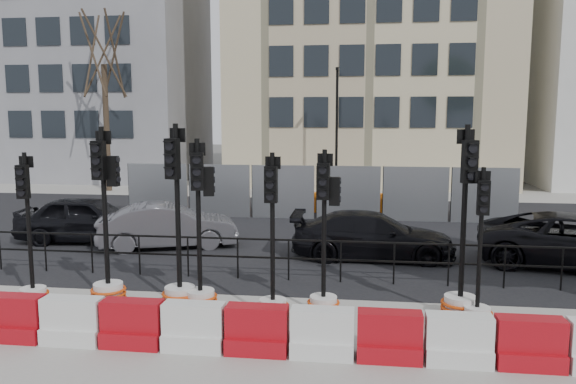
# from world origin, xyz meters

# --- Properties ---
(ground) EXTENTS (120.00, 120.00, 0.00)m
(ground) POSITION_xyz_m (0.00, 0.00, 0.00)
(ground) COLOR #51514C
(ground) RESTS_ON ground
(sidewalk_near) EXTENTS (40.00, 6.00, 0.02)m
(sidewalk_near) POSITION_xyz_m (0.00, -3.00, 0.01)
(sidewalk_near) COLOR gray
(sidewalk_near) RESTS_ON ground
(road) EXTENTS (40.00, 14.00, 0.03)m
(road) POSITION_xyz_m (0.00, 7.00, 0.01)
(road) COLOR black
(road) RESTS_ON ground
(sidewalk_far) EXTENTS (40.00, 4.00, 0.02)m
(sidewalk_far) POSITION_xyz_m (0.00, 16.00, 0.01)
(sidewalk_far) COLOR gray
(sidewalk_far) RESTS_ON ground
(building_grey) EXTENTS (11.00, 9.06, 14.00)m
(building_grey) POSITION_xyz_m (-14.00, 21.99, 7.00)
(building_grey) COLOR gray
(building_grey) RESTS_ON ground
(building_cream) EXTENTS (15.00, 10.06, 18.00)m
(building_cream) POSITION_xyz_m (2.00, 21.99, 9.00)
(building_cream) COLOR beige
(building_cream) RESTS_ON ground
(kerb_railing) EXTENTS (18.00, 0.04, 1.00)m
(kerb_railing) POSITION_xyz_m (0.00, 1.20, 0.69)
(kerb_railing) COLOR black
(kerb_railing) RESTS_ON ground
(heras_fencing) EXTENTS (14.33, 1.72, 2.00)m
(heras_fencing) POSITION_xyz_m (0.57, 9.86, 0.65)
(heras_fencing) COLOR gray
(heras_fencing) RESTS_ON ground
(lamp_post_far) EXTENTS (0.12, 0.56, 6.00)m
(lamp_post_far) POSITION_xyz_m (0.50, 14.98, 3.22)
(lamp_post_far) COLOR black
(lamp_post_far) RESTS_ON ground
(tree_bare_far) EXTENTS (2.00, 2.00, 9.00)m
(tree_bare_far) POSITION_xyz_m (-11.00, 15.50, 6.65)
(tree_bare_far) COLOR #473828
(tree_bare_far) RESTS_ON ground
(barrier_row) EXTENTS (13.60, 0.50, 0.80)m
(barrier_row) POSITION_xyz_m (-0.00, -2.80, 0.37)
(barrier_row) COLOR #B80E16
(barrier_row) RESTS_ON ground
(traffic_signal_a) EXTENTS (0.61, 0.61, 3.11)m
(traffic_signal_a) POSITION_xyz_m (-4.91, -1.14, 0.64)
(traffic_signal_a) COLOR silver
(traffic_signal_a) RESTS_ON ground
(traffic_signal_b) EXTENTS (0.71, 0.71, 3.61)m
(traffic_signal_b) POSITION_xyz_m (-3.44, -0.83, 0.86)
(traffic_signal_b) COLOR silver
(traffic_signal_b) RESTS_ON ground
(traffic_signal_c) EXTENTS (0.72, 0.72, 3.67)m
(traffic_signal_c) POSITION_xyz_m (-1.92, -0.90, 0.76)
(traffic_signal_c) COLOR silver
(traffic_signal_c) RESTS_ON ground
(traffic_signal_d) EXTENTS (0.67, 0.67, 3.39)m
(traffic_signal_d) POSITION_xyz_m (-1.47, -0.95, 0.81)
(traffic_signal_d) COLOR silver
(traffic_signal_d) RESTS_ON ground
(traffic_signal_e) EXTENTS (0.62, 0.62, 3.16)m
(traffic_signal_e) POSITION_xyz_m (0.01, -1.24, 0.65)
(traffic_signal_e) COLOR silver
(traffic_signal_e) RESTS_ON ground
(traffic_signal_f) EXTENTS (0.63, 0.63, 3.20)m
(traffic_signal_f) POSITION_xyz_m (0.96, -0.96, 0.76)
(traffic_signal_f) COLOR silver
(traffic_signal_f) RESTS_ON ground
(traffic_signal_g) EXTENTS (0.72, 0.72, 3.66)m
(traffic_signal_g) POSITION_xyz_m (3.53, -0.78, 0.76)
(traffic_signal_g) COLOR silver
(traffic_signal_g) RESTS_ON ground
(traffic_signal_h) EXTENTS (0.57, 0.57, 2.92)m
(traffic_signal_h) POSITION_xyz_m (3.77, -1.09, 0.60)
(traffic_signal_h) COLOR silver
(traffic_signal_h) RESTS_ON ground
(car_a) EXTENTS (2.44, 4.46, 1.42)m
(car_a) POSITION_xyz_m (-6.53, 4.46, 0.71)
(car_a) COLOR black
(car_a) RESTS_ON ground
(car_b) EXTENTS (3.90, 4.83, 1.30)m
(car_b) POSITION_xyz_m (-3.88, 4.03, 0.65)
(car_b) COLOR #4C4C51
(car_b) RESTS_ON ground
(car_c) EXTENTS (1.79, 4.35, 1.26)m
(car_c) POSITION_xyz_m (1.97, 3.55, 0.63)
(car_c) COLOR black
(car_c) RESTS_ON ground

